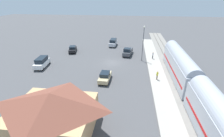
# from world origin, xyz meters

# --- Properties ---
(ground_plane) EXTENTS (200.00, 200.00, 0.00)m
(ground_plane) POSITION_xyz_m (0.00, 0.00, 0.00)
(ground_plane) COLOR #4C4C4F
(railway_track) EXTENTS (4.80, 70.00, 0.30)m
(railway_track) POSITION_xyz_m (-14.00, 0.00, 0.09)
(railway_track) COLOR gray
(railway_track) RESTS_ON ground
(platform) EXTENTS (3.20, 46.00, 0.30)m
(platform) POSITION_xyz_m (-10.00, 0.00, 0.15)
(platform) COLOR #A8A399
(platform) RESTS_ON ground
(station_building) EXTENTS (9.86, 8.21, 5.26)m
(station_building) POSITION_xyz_m (4.00, 22.00, 2.75)
(station_building) COLOR tan
(station_building) RESTS_ON ground
(pedestrian_on_platform) EXTENTS (0.36, 0.36, 1.71)m
(pedestrian_on_platform) POSITION_xyz_m (-9.93, -3.27, 1.28)
(pedestrian_on_platform) COLOR #333338
(pedestrian_on_platform) RESTS_ON platform
(pedestrian_waiting_far) EXTENTS (0.36, 0.36, 1.71)m
(pedestrian_waiting_far) POSITION_xyz_m (-9.62, 7.91, 1.28)
(pedestrian_waiting_far) COLOR brown
(pedestrian_waiting_far) RESTS_ON platform
(sedan_black) EXTENTS (2.82, 4.80, 1.74)m
(sedan_black) POSITION_xyz_m (12.17, -6.54, 0.88)
(sedan_black) COLOR black
(sedan_black) RESTS_ON ground
(suv_white) EXTENTS (2.49, 5.09, 2.22)m
(suv_white) POSITION_xyz_m (15.36, 4.52, 1.15)
(suv_white) COLOR white
(suv_white) RESTS_ON ground
(suv_silver) EXTENTS (2.23, 5.00, 2.22)m
(suv_silver) POSITION_xyz_m (1.42, -14.12, 1.15)
(suv_silver) COLOR silver
(suv_silver) RESTS_ON ground
(pickup_charcoal) EXTENTS (2.74, 5.63, 2.14)m
(pickup_charcoal) POSITION_xyz_m (-3.56, -6.06, 1.03)
(pickup_charcoal) COLOR #47494F
(pickup_charcoal) RESTS_ON ground
(sedan_tan) EXTENTS (2.02, 4.57, 1.74)m
(sedan_tan) POSITION_xyz_m (0.16, 9.08, 0.88)
(sedan_tan) COLOR #C6B284
(sedan_tan) RESTS_ON ground
(light_pole_near_platform) EXTENTS (0.44, 0.44, 8.52)m
(light_pole_near_platform) POSITION_xyz_m (-7.20, -2.27, 5.29)
(light_pole_near_platform) COLOR #515156
(light_pole_near_platform) RESTS_ON ground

